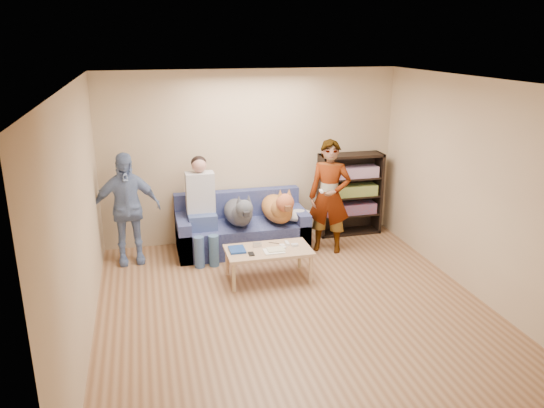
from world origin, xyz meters
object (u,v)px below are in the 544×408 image
object	(u,v)px
camera_silver	(257,245)
person_standing_left	(126,209)
person_standing_right	(330,197)
dog_tan	(278,208)
person_seated	(201,204)
notebook_blue	(237,250)
sofa	(241,230)
bookshelf	(350,192)
dog_gray	(239,212)
coffee_table	(268,252)

from	to	relation	value
camera_silver	person_standing_left	bearing A→B (deg)	151.50
person_standing_right	camera_silver	distance (m)	1.42
camera_silver	dog_tan	bearing A→B (deg)	59.06
person_seated	dog_tan	world-z (taller)	person_seated
dog_tan	person_standing_right	bearing A→B (deg)	-17.00
notebook_blue	camera_silver	world-z (taller)	camera_silver
person_standing_left	sofa	world-z (taller)	person_standing_left
person_standing_right	person_seated	world-z (taller)	person_standing_right
person_standing_left	bookshelf	world-z (taller)	person_standing_left
person_standing_right	person_seated	distance (m)	1.84
sofa	camera_silver	bearing A→B (deg)	-88.77
sofa	person_seated	world-z (taller)	person_seated
person_standing_left	camera_silver	bearing A→B (deg)	-33.65
person_standing_right	camera_silver	world-z (taller)	person_standing_right
dog_gray	person_seated	bearing A→B (deg)	175.12
notebook_blue	coffee_table	bearing A→B (deg)	-7.13
person_standing_left	bookshelf	size ratio (longest dim) A/B	1.21
person_standing_left	dog_gray	world-z (taller)	person_standing_left
dog_gray	person_standing_left	bearing A→B (deg)	178.19
sofa	bookshelf	xyz separation A→B (m)	(1.80, 0.23, 0.40)
camera_silver	person_seated	xyz separation A→B (m)	(-0.61, 0.89, 0.33)
person_standing_left	notebook_blue	world-z (taller)	person_standing_left
dog_tan	bookshelf	world-z (taller)	bookshelf
person_standing_left	camera_silver	size ratio (longest dim) A/B	14.32
bookshelf	dog_tan	bearing A→B (deg)	-162.33
person_seated	person_standing_right	bearing A→B (deg)	-8.16
coffee_table	camera_silver	bearing A→B (deg)	135.00
notebook_blue	person_standing_left	bearing A→B (deg)	144.77
person_standing_left	sofa	size ratio (longest dim) A/B	0.83
dog_gray	bookshelf	bearing A→B (deg)	12.33
sofa	bookshelf	bearing A→B (deg)	7.40
dog_tan	coffee_table	world-z (taller)	dog_tan
dog_gray	person_standing_right	bearing A→B (deg)	-9.50
person_standing_right	dog_tan	distance (m)	0.76
dog_tan	person_seated	bearing A→B (deg)	177.68
notebook_blue	dog_gray	xyz separation A→B (m)	(0.20, 0.91, 0.20)
person_standing_right	bookshelf	bearing A→B (deg)	74.77
person_seated	camera_silver	bearing A→B (deg)	-55.41
person_standing_right	coffee_table	size ratio (longest dim) A/B	1.51
person_standing_right	person_standing_left	bearing A→B (deg)	-158.20
dog_tan	coffee_table	bearing A→B (deg)	-111.79
person_standing_left	sofa	xyz separation A→B (m)	(1.62, 0.12, -0.51)
person_standing_left	dog_tan	bearing A→B (deg)	-6.46
dog_tan	coffee_table	xyz separation A→B (m)	(-0.38, -0.96, -0.27)
person_standing_right	coffee_table	distance (m)	1.40
notebook_blue	person_seated	bearing A→B (deg)	109.12
dog_gray	camera_silver	bearing A→B (deg)	-84.64
dog_tan	bookshelf	xyz separation A→B (m)	(1.27, 0.41, 0.04)
person_standing_right	dog_gray	bearing A→B (deg)	-162.39
person_standing_left	camera_silver	distance (m)	1.90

